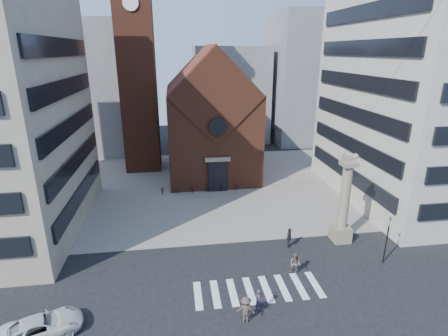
{
  "coord_description": "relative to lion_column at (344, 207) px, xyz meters",
  "views": [
    {
      "loc": [
        -5.15,
        -24.53,
        17.23
      ],
      "look_at": [
        -0.47,
        8.0,
        6.14
      ],
      "focal_mm": 28.0,
      "sensor_mm": 36.0,
      "label": 1
    }
  ],
  "objects": [
    {
      "name": "lion_column",
      "position": [
        0.0,
        0.0,
        0.0
      ],
      "size": [
        1.63,
        1.6,
        8.68
      ],
      "color": "gray",
      "rests_on": "ground"
    },
    {
      "name": "pedestrian_2",
      "position": [
        -5.24,
        -0.45,
        -2.51
      ],
      "size": [
        0.83,
        1.2,
        1.9
      ],
      "primitive_type": "imported",
      "rotation": [
        0.0,
        0.0,
        1.21
      ],
      "color": "#222228",
      "rests_on": "ground"
    },
    {
      "name": "campanile",
      "position": [
        -20.01,
        25.0,
        12.28
      ],
      "size": [
        5.5,
        5.5,
        31.2
      ],
      "color": "brown",
      "rests_on": "ground"
    },
    {
      "name": "scooter_5",
      "position": [
        -7.71,
        14.06,
        -2.92
      ],
      "size": [
        0.47,
        1.62,
        0.97
      ],
      "primitive_type": "imported",
      "rotation": [
        0.0,
        0.0,
        0.01
      ],
      "color": "black",
      "rests_on": "piazza"
    },
    {
      "name": "building_right",
      "position": [
        13.99,
        9.0,
        12.54
      ],
      "size": [
        18.0,
        22.0,
        32.0
      ],
      "primitive_type": "cube",
      "color": "beige",
      "rests_on": "ground"
    },
    {
      "name": "scooter_4",
      "position": [
        -9.58,
        14.06,
        -2.97
      ],
      "size": [
        0.59,
        1.67,
        0.87
      ],
      "primitive_type": "imported",
      "rotation": [
        0.0,
        0.0,
        0.01
      ],
      "color": "black",
      "rests_on": "piazza"
    },
    {
      "name": "scooter_2",
      "position": [
        -13.32,
        14.06,
        -2.97
      ],
      "size": [
        0.59,
        1.67,
        0.87
      ],
      "primitive_type": "imported",
      "rotation": [
        0.0,
        0.0,
        0.01
      ],
      "color": "black",
      "rests_on": "piazza"
    },
    {
      "name": "traffic_light",
      "position": [
        1.99,
        -4.0,
        -1.17
      ],
      "size": [
        0.13,
        0.16,
        4.3
      ],
      "color": "black",
      "rests_on": "ground"
    },
    {
      "name": "white_car",
      "position": [
        -24.07,
        -8.43,
        -2.77
      ],
      "size": [
        5.44,
        3.89,
        1.38
      ],
      "primitive_type": "imported",
      "rotation": [
        0.0,
        0.0,
        1.93
      ],
      "color": "silver",
      "rests_on": "ground"
    },
    {
      "name": "pedestrian_0",
      "position": [
        -9.95,
        -8.29,
        -2.56
      ],
      "size": [
        0.77,
        0.68,
        1.79
      ],
      "primitive_type": "imported",
      "rotation": [
        0.0,
        0.0,
        0.47
      ],
      "color": "#373245",
      "rests_on": "ground"
    },
    {
      "name": "church",
      "position": [
        -10.01,
        22.04,
        4.53
      ],
      "size": [
        12.0,
        16.65,
        18.0
      ],
      "color": "brown",
      "rests_on": "ground"
    },
    {
      "name": "scooter_3",
      "position": [
        -11.45,
        14.06,
        -2.92
      ],
      "size": [
        0.47,
        1.62,
        0.97
      ],
      "primitive_type": "imported",
      "rotation": [
        0.0,
        0.0,
        0.01
      ],
      "color": "black",
      "rests_on": "piazza"
    },
    {
      "name": "scooter_0",
      "position": [
        -17.06,
        14.06,
        -2.97
      ],
      "size": [
        0.59,
        1.67,
        0.87
      ],
      "primitive_type": "imported",
      "rotation": [
        0.0,
        0.0,
        0.01
      ],
      "color": "black",
      "rests_on": "piazza"
    },
    {
      "name": "bg_block_left",
      "position": [
        -30.01,
        37.0,
        7.54
      ],
      "size": [
        16.0,
        14.0,
        22.0
      ],
      "primitive_type": "cube",
      "color": "gray",
      "rests_on": "ground"
    },
    {
      "name": "ground",
      "position": [
        -10.01,
        -3.0,
        -3.46
      ],
      "size": [
        120.0,
        120.0,
        0.0
      ],
      "primitive_type": "plane",
      "color": "black",
      "rests_on": "ground"
    },
    {
      "name": "pedestrian_3",
      "position": [
        -11.04,
        -9.04,
        -2.5
      ],
      "size": [
        1.38,
        1.01,
        1.92
      ],
      "primitive_type": "imported",
      "rotation": [
        0.0,
        0.0,
        2.88
      ],
      "color": "#4C3A32",
      "rests_on": "ground"
    },
    {
      "name": "scooter_1",
      "position": [
        -15.19,
        14.06,
        -2.92
      ],
      "size": [
        0.47,
        1.62,
        0.97
      ],
      "primitive_type": "imported",
      "rotation": [
        0.0,
        0.0,
        0.01
      ],
      "color": "black",
      "rests_on": "piazza"
    },
    {
      "name": "zebra_crossing",
      "position": [
        -9.46,
        -6.0,
        -3.45
      ],
      "size": [
        10.2,
        3.2,
        0.01
      ],
      "primitive_type": null,
      "color": "white",
      "rests_on": "ground"
    },
    {
      "name": "bg_block_mid",
      "position": [
        -4.01,
        42.0,
        5.54
      ],
      "size": [
        14.0,
        12.0,
        18.0
      ],
      "primitive_type": "cube",
      "color": "gray",
      "rests_on": "ground"
    },
    {
      "name": "pedestrian_1",
      "position": [
        -6.05,
        -4.47,
        -2.52
      ],
      "size": [
        1.15,
        1.14,
        1.88
      ],
      "primitive_type": "imported",
      "rotation": [
        0.0,
        0.0,
        -0.74
      ],
      "color": "#5D4F4A",
      "rests_on": "ground"
    },
    {
      "name": "piazza",
      "position": [
        -10.01,
        16.0,
        -3.43
      ],
      "size": [
        46.0,
        30.0,
        0.05
      ],
      "primitive_type": "cube",
      "color": "gray",
      "rests_on": "ground"
    },
    {
      "name": "bg_block_right",
      "position": [
        11.99,
        39.0,
        8.54
      ],
      "size": [
        16.0,
        14.0,
        24.0
      ],
      "primitive_type": "cube",
      "color": "gray",
      "rests_on": "ground"
    }
  ]
}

